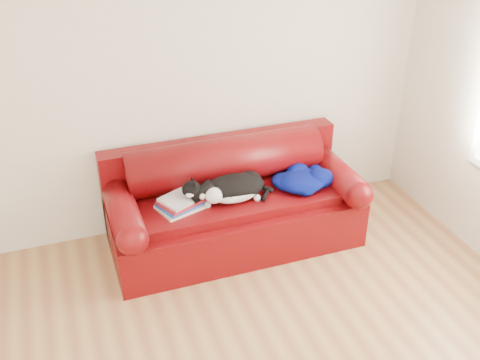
{
  "coord_description": "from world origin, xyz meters",
  "views": [
    {
      "loc": [
        -0.96,
        -2.31,
        2.93
      ],
      "look_at": [
        0.34,
        1.35,
        0.7
      ],
      "focal_mm": 42.0,
      "sensor_mm": 36.0,
      "label": 1
    }
  ],
  "objects_px": {
    "sofa_base": "(234,219)",
    "book_stack": "(181,203)",
    "cat": "(234,189)",
    "blanket": "(303,179)"
  },
  "relations": [
    {
      "from": "sofa_base",
      "to": "book_stack",
      "type": "bearing_deg",
      "value": -170.94
    },
    {
      "from": "sofa_base",
      "to": "cat",
      "type": "relative_size",
      "value": 2.76
    },
    {
      "from": "book_stack",
      "to": "blanket",
      "type": "relative_size",
      "value": 0.72
    },
    {
      "from": "cat",
      "to": "blanket",
      "type": "relative_size",
      "value": 1.35
    },
    {
      "from": "sofa_base",
      "to": "book_stack",
      "type": "xyz_separation_m",
      "value": [
        -0.48,
        -0.08,
        0.31
      ]
    },
    {
      "from": "sofa_base",
      "to": "blanket",
      "type": "height_order",
      "value": "blanket"
    },
    {
      "from": "blanket",
      "to": "sofa_base",
      "type": "bearing_deg",
      "value": 171.4
    },
    {
      "from": "book_stack",
      "to": "cat",
      "type": "relative_size",
      "value": 0.53
    },
    {
      "from": "sofa_base",
      "to": "book_stack",
      "type": "relative_size",
      "value": 5.22
    },
    {
      "from": "cat",
      "to": "blanket",
      "type": "xyz_separation_m",
      "value": [
        0.62,
        0.01,
        -0.03
      ]
    }
  ]
}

